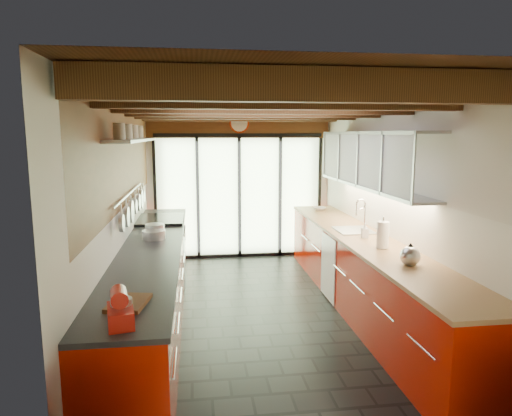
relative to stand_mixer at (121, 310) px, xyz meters
The scene contains 18 objects.
ground 2.77m from the stand_mixer, 60.47° to the left, with size 5.50×5.50×0.00m, color black.
room_shell 2.65m from the stand_mixer, 60.47° to the left, with size 5.50×5.50×5.50m.
ceiling_beams 3.25m from the stand_mixer, 64.15° to the left, with size 3.14×5.06×4.90m.
glass_door 5.14m from the stand_mixer, 75.57° to the left, with size 2.95×0.10×2.90m.
left_counter 2.31m from the stand_mixer, 90.13° to the left, with size 0.68×5.00×0.92m.
range_stove 3.73m from the stand_mixer, 90.08° to the left, with size 0.66×0.90×0.97m.
right_counter 3.44m from the stand_mixer, 41.41° to the left, with size 0.68×5.00×0.92m.
sink_assembly 3.68m from the stand_mixer, 45.94° to the left, with size 0.45×0.52×0.43m.
upper_cabinets_right 3.80m from the stand_mixer, 43.28° to the left, with size 0.34×3.00×3.00m.
left_wall_fixtures 2.65m from the stand_mixer, 94.54° to the left, with size 0.28×2.60×0.96m.
stand_mixer is the anchor object (origin of this frame).
pot_large 2.69m from the stand_mixer, 90.00° to the left, with size 0.23×0.23×0.15m, color silver.
pot_small 2.52m from the stand_mixer, 90.00° to the left, with size 0.28×0.28×0.11m, color silver.
cutting_board 0.36m from the stand_mixer, 90.00° to the left, with size 0.26×0.36×0.03m, color brown.
kettle 2.75m from the stand_mixer, 22.62° to the left, with size 0.20×0.24×0.23m.
paper_towel 3.06m from the stand_mixer, 34.00° to the left, with size 0.17×0.17×0.36m.
soap_bottle 3.39m from the stand_mixer, 41.38° to the left, with size 0.08×0.08×0.18m, color silver.
bowl 4.99m from the stand_mixer, 59.37° to the left, with size 0.21×0.21×0.05m, color silver.
Camera 1 is at (-0.76, -5.20, 2.17)m, focal length 32.00 mm.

